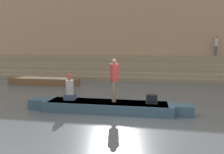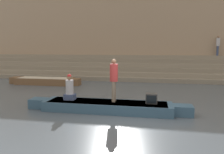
{
  "view_description": "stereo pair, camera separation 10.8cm",
  "coord_description": "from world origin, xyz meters",
  "px_view_note": "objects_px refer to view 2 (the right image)",
  "views": [
    {
      "loc": [
        0.49,
        -7.88,
        2.66
      ],
      "look_at": [
        -1.31,
        2.13,
        1.31
      ],
      "focal_mm": 35.0,
      "sensor_mm": 36.0,
      "label": 1
    },
    {
      "loc": [
        0.59,
        -7.86,
        2.66
      ],
      "look_at": [
        -1.31,
        2.13,
        1.31
      ],
      "focal_mm": 35.0,
      "sensor_mm": 36.0,
      "label": 2
    }
  ],
  "objects_px": {
    "mooring_post": "(114,90)",
    "person_on_steps": "(218,44)",
    "tv_set": "(151,98)",
    "person_standing": "(114,77)",
    "person_rowing": "(70,89)",
    "rowboat_main": "(107,106)",
    "moored_boat_shore": "(45,81)"
  },
  "relations": [
    {
      "from": "moored_boat_shore",
      "to": "tv_set",
      "type": "bearing_deg",
      "value": -36.41
    },
    {
      "from": "person_standing",
      "to": "moored_boat_shore",
      "type": "bearing_deg",
      "value": 152.61
    },
    {
      "from": "tv_set",
      "to": "moored_boat_shore",
      "type": "distance_m",
      "value": 9.76
    },
    {
      "from": "rowboat_main",
      "to": "person_rowing",
      "type": "xyz_separation_m",
      "value": [
        -1.67,
        0.08,
        0.65
      ]
    },
    {
      "from": "moored_boat_shore",
      "to": "mooring_post",
      "type": "relative_size",
      "value": 4.69
    },
    {
      "from": "tv_set",
      "to": "moored_boat_shore",
      "type": "relative_size",
      "value": 0.09
    },
    {
      "from": "rowboat_main",
      "to": "person_rowing",
      "type": "height_order",
      "value": "person_rowing"
    },
    {
      "from": "tv_set",
      "to": "mooring_post",
      "type": "bearing_deg",
      "value": 143.85
    },
    {
      "from": "person_standing",
      "to": "moored_boat_shore",
      "type": "relative_size",
      "value": 0.33
    },
    {
      "from": "mooring_post",
      "to": "person_on_steps",
      "type": "xyz_separation_m",
      "value": [
        7.39,
        10.15,
        2.43
      ]
    },
    {
      "from": "rowboat_main",
      "to": "moored_boat_shore",
      "type": "xyz_separation_m",
      "value": [
        -5.96,
        5.95,
        0.04
      ]
    },
    {
      "from": "person_rowing",
      "to": "person_on_steps",
      "type": "distance_m",
      "value": 15.05
    },
    {
      "from": "rowboat_main",
      "to": "moored_boat_shore",
      "type": "relative_size",
      "value": 1.29
    },
    {
      "from": "person_on_steps",
      "to": "person_rowing",
      "type": "bearing_deg",
      "value": -49.94
    },
    {
      "from": "person_rowing",
      "to": "tv_set",
      "type": "distance_m",
      "value": 3.54
    },
    {
      "from": "rowboat_main",
      "to": "person_standing",
      "type": "distance_m",
      "value": 1.27
    },
    {
      "from": "person_standing",
      "to": "tv_set",
      "type": "distance_m",
      "value": 1.78
    },
    {
      "from": "person_rowing",
      "to": "moored_boat_shore",
      "type": "height_order",
      "value": "person_rowing"
    },
    {
      "from": "person_rowing",
      "to": "mooring_post",
      "type": "height_order",
      "value": "person_rowing"
    },
    {
      "from": "tv_set",
      "to": "moored_boat_shore",
      "type": "bearing_deg",
      "value": 148.58
    },
    {
      "from": "person_rowing",
      "to": "moored_boat_shore",
      "type": "relative_size",
      "value": 0.21
    },
    {
      "from": "rowboat_main",
      "to": "person_on_steps",
      "type": "bearing_deg",
      "value": 58.62
    },
    {
      "from": "person_standing",
      "to": "person_on_steps",
      "type": "height_order",
      "value": "person_on_steps"
    },
    {
      "from": "rowboat_main",
      "to": "moored_boat_shore",
      "type": "height_order",
      "value": "moored_boat_shore"
    },
    {
      "from": "mooring_post",
      "to": "person_standing",
      "type": "bearing_deg",
      "value": -80.7
    },
    {
      "from": "person_on_steps",
      "to": "rowboat_main",
      "type": "bearing_deg",
      "value": -44.31
    },
    {
      "from": "rowboat_main",
      "to": "moored_boat_shore",
      "type": "bearing_deg",
      "value": 135.63
    },
    {
      "from": "rowboat_main",
      "to": "tv_set",
      "type": "height_order",
      "value": "tv_set"
    },
    {
      "from": "person_rowing",
      "to": "moored_boat_shore",
      "type": "distance_m",
      "value": 7.3
    },
    {
      "from": "person_rowing",
      "to": "tv_set",
      "type": "bearing_deg",
      "value": 1.42
    },
    {
      "from": "tv_set",
      "to": "rowboat_main",
      "type": "bearing_deg",
      "value": -171.21
    },
    {
      "from": "person_standing",
      "to": "person_on_steps",
      "type": "distance_m",
      "value": 13.86
    }
  ]
}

